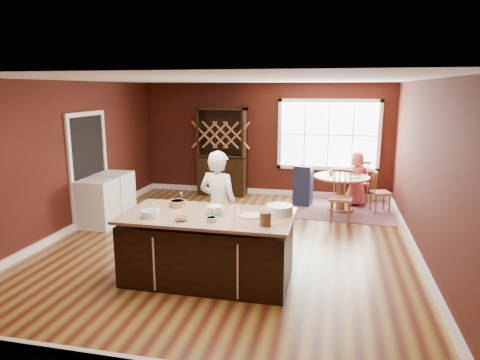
% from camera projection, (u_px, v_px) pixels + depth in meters
% --- Properties ---
extents(room_shell, '(7.00, 7.00, 7.00)m').
position_uv_depth(room_shell, '(230.00, 164.00, 7.00)').
color(room_shell, brown).
rests_on(room_shell, ground).
extents(window, '(2.36, 0.10, 1.66)m').
position_uv_depth(window, '(328.00, 135.00, 9.96)').
color(window, white).
rests_on(window, room_shell).
extents(doorway, '(0.08, 1.26, 2.13)m').
position_uv_depth(doorway, '(89.00, 169.00, 8.27)').
color(doorway, white).
rests_on(doorway, room_shell).
extents(kitchen_island, '(2.27, 1.19, 0.92)m').
position_uv_depth(kitchen_island, '(208.00, 248.00, 5.79)').
color(kitchen_island, black).
rests_on(kitchen_island, ground).
extents(dining_table, '(1.16, 1.16, 0.75)m').
position_uv_depth(dining_table, '(341.00, 186.00, 9.07)').
color(dining_table, olive).
rests_on(dining_table, ground).
extents(baker, '(0.69, 0.53, 1.68)m').
position_uv_depth(baker, '(218.00, 206.00, 6.41)').
color(baker, silver).
rests_on(baker, ground).
extents(layer_cake, '(0.29, 0.29, 0.12)m').
position_uv_depth(layer_cake, '(215.00, 210.00, 5.67)').
color(layer_cake, white).
rests_on(layer_cake, kitchen_island).
extents(bowl_blue, '(0.23, 0.23, 0.09)m').
position_uv_depth(bowl_blue, '(151.00, 214.00, 5.56)').
color(bowl_blue, white).
rests_on(bowl_blue, kitchen_island).
extents(bowl_yellow, '(0.23, 0.23, 0.09)m').
position_uv_depth(bowl_yellow, '(178.00, 204.00, 6.05)').
color(bowl_yellow, '#9D8548').
rests_on(bowl_yellow, kitchen_island).
extents(bowl_pink, '(0.17, 0.17, 0.06)m').
position_uv_depth(bowl_pink, '(181.00, 219.00, 5.40)').
color(bowl_pink, silver).
rests_on(bowl_pink, kitchen_island).
extents(bowl_olive, '(0.15, 0.15, 0.05)m').
position_uv_depth(bowl_olive, '(211.00, 219.00, 5.38)').
color(bowl_olive, beige).
rests_on(bowl_olive, kitchen_island).
extents(drinking_glass, '(0.07, 0.07, 0.14)m').
position_uv_depth(drinking_glass, '(240.00, 212.00, 5.55)').
color(drinking_glass, white).
rests_on(drinking_glass, kitchen_island).
extents(dinner_plate, '(0.30, 0.30, 0.02)m').
position_uv_depth(dinner_plate, '(251.00, 216.00, 5.60)').
color(dinner_plate, '#F9F2AC').
rests_on(dinner_plate, kitchen_island).
extents(white_tub, '(0.35, 0.35, 0.12)m').
position_uv_depth(white_tub, '(280.00, 210.00, 5.69)').
color(white_tub, white).
rests_on(white_tub, kitchen_island).
extents(stoneware_crock, '(0.14, 0.14, 0.17)m').
position_uv_depth(stoneware_crock, '(265.00, 219.00, 5.20)').
color(stoneware_crock, '#43331F').
rests_on(stoneware_crock, kitchen_island).
extents(rug, '(2.39, 1.91, 0.01)m').
position_uv_depth(rug, '(340.00, 210.00, 9.18)').
color(rug, brown).
rests_on(rug, ground).
extents(chair_east, '(0.46, 0.47, 0.91)m').
position_uv_depth(chair_east, '(381.00, 191.00, 8.98)').
color(chair_east, '#9D6A2C').
rests_on(chair_east, ground).
extents(chair_south, '(0.47, 0.45, 1.03)m').
position_uv_depth(chair_south, '(341.00, 196.00, 8.28)').
color(chair_south, brown).
rests_on(chair_south, ground).
extents(chair_north, '(0.46, 0.44, 0.98)m').
position_uv_depth(chair_north, '(359.00, 181.00, 9.81)').
color(chair_north, olive).
rests_on(chair_north, ground).
extents(seated_woman, '(0.62, 0.43, 1.21)m').
position_uv_depth(seated_woman, '(356.00, 179.00, 9.45)').
color(seated_woman, '#C24B55').
rests_on(seated_woman, ground).
extents(high_chair, '(0.44, 0.44, 0.94)m').
position_uv_depth(high_chair, '(303.00, 184.00, 9.53)').
color(high_chair, black).
rests_on(high_chair, ground).
extents(toddler, '(0.18, 0.14, 0.26)m').
position_uv_depth(toddler, '(307.00, 169.00, 9.51)').
color(toddler, '#8CA5BF').
rests_on(toddler, high_chair).
extents(table_plate, '(0.21, 0.21, 0.02)m').
position_uv_depth(table_plate, '(354.00, 177.00, 8.89)').
color(table_plate, beige).
rests_on(table_plate, dining_table).
extents(table_cup, '(0.13, 0.13, 0.09)m').
position_uv_depth(table_cup, '(331.00, 172.00, 9.18)').
color(table_cup, silver).
rests_on(table_cup, dining_table).
extents(hutch, '(1.16, 0.48, 2.12)m').
position_uv_depth(hutch, '(222.00, 152.00, 10.34)').
color(hutch, '#301D0B').
rests_on(hutch, ground).
extents(washer, '(0.62, 0.60, 0.90)m').
position_uv_depth(washer, '(98.00, 203.00, 8.02)').
color(washer, white).
rests_on(washer, ground).
extents(dryer, '(0.63, 0.61, 0.91)m').
position_uv_depth(dryer, '(115.00, 195.00, 8.63)').
color(dryer, white).
rests_on(dryer, ground).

